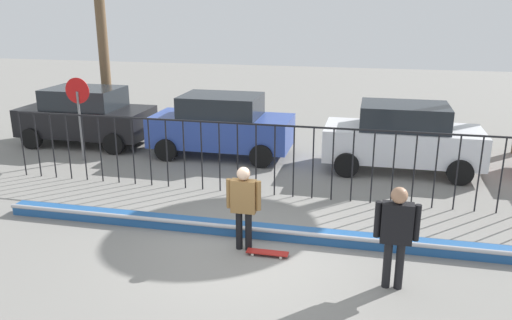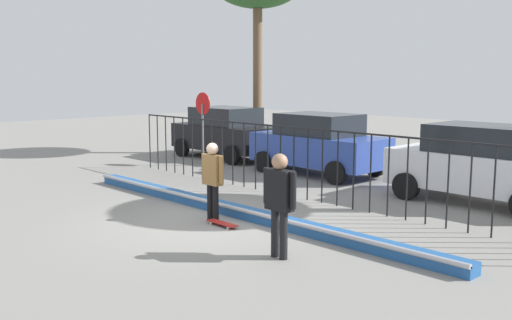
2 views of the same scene
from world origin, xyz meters
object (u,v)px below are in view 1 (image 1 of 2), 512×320
(parked_car_black, at_px, (86,116))
(parked_car_blue, at_px, (221,125))
(skateboard, at_px, (267,253))
(camera_operator, at_px, (396,229))
(parked_car_white, at_px, (402,137))
(stop_sign, at_px, (79,108))
(skateboarder, at_px, (244,201))

(parked_car_black, relative_size, parked_car_blue, 1.00)
(skateboard, distance_m, camera_operator, 2.56)
(skateboard, xyz_separation_m, parked_car_white, (2.64, 5.94, 0.91))
(parked_car_white, xyz_separation_m, stop_sign, (-9.29, -1.17, 0.64))
(parked_car_blue, xyz_separation_m, parked_car_white, (5.37, -0.30, 0.00))
(parked_car_black, xyz_separation_m, parked_car_white, (10.16, -0.59, 0.00))
(parked_car_black, height_order, stop_sign, stop_sign)
(camera_operator, height_order, parked_car_black, parked_car_black)
(parked_car_black, bearing_deg, stop_sign, -61.38)
(skateboard, bearing_deg, parked_car_black, 159.68)
(parked_car_white, bearing_deg, skateboard, -111.99)
(skateboarder, bearing_deg, skateboard, -30.33)
(parked_car_black, bearing_deg, parked_car_white, -1.05)
(camera_operator, relative_size, parked_car_black, 0.42)
(skateboarder, height_order, skateboard, skateboarder)
(stop_sign, bearing_deg, skateboard, -35.65)
(skateboarder, xyz_separation_m, parked_car_white, (3.14, 5.77, -0.03))
(parked_car_black, height_order, parked_car_blue, same)
(camera_operator, xyz_separation_m, parked_car_blue, (-5.00, 6.89, -0.10))
(camera_operator, height_order, parked_car_blue, parked_car_blue)
(skateboarder, bearing_deg, camera_operator, -28.51)
(skateboard, relative_size, parked_car_black, 0.19)
(skateboarder, distance_m, parked_car_white, 6.57)
(skateboard, height_order, parked_car_blue, parked_car_blue)
(skateboarder, distance_m, skateboard, 1.08)
(parked_car_black, bearing_deg, skateboard, -38.68)
(skateboarder, relative_size, parked_car_black, 0.39)
(skateboard, xyz_separation_m, stop_sign, (-6.65, 4.77, 1.56))
(parked_car_black, height_order, parked_car_white, same)
(parked_car_blue, relative_size, stop_sign, 1.72)
(camera_operator, distance_m, stop_sign, 10.45)
(camera_operator, xyz_separation_m, parked_car_white, (0.37, 6.59, -0.10))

